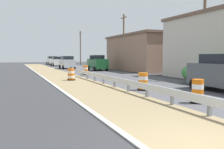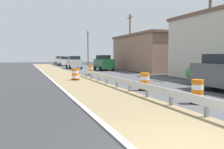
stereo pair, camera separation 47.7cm
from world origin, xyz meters
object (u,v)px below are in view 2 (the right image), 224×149
object	(u,v)px
utility_pole_near	(209,31)
utility_pole_far	(88,47)
car_trailing_far_lane	(64,61)
traffic_barrel_nearest	(197,93)
traffic_barrel_far	(91,71)
utility_pole_mid	(130,41)
car_lead_far_lane	(60,60)
car_lead_near_lane	(74,62)
car_trailing_near_lane	(104,63)
traffic_barrel_mid	(75,75)
traffic_barrel_close	(145,83)

from	to	relation	value
utility_pole_near	utility_pole_far	bearing A→B (deg)	90.15
car_trailing_far_lane	traffic_barrel_nearest	bearing A→B (deg)	179.12
traffic_barrel_far	utility_pole_mid	distance (m)	10.45
traffic_barrel_nearest	car_lead_far_lane	distance (m)	50.37
car_lead_near_lane	car_trailing_near_lane	xyz separation A→B (m)	(3.17, -6.04, 0.07)
traffic_barrel_nearest	traffic_barrel_far	world-z (taller)	traffic_barrel_nearest
traffic_barrel_mid	utility_pole_far	world-z (taller)	utility_pole_far
traffic_barrel_nearest	car_lead_far_lane	xyz separation A→B (m)	(1.16, 50.35, 0.54)
traffic_barrel_mid	car_trailing_far_lane	bearing A→B (deg)	82.78
traffic_barrel_mid	car_trailing_near_lane	xyz separation A→B (m)	(6.76, 12.52, 0.65)
car_trailing_near_lane	car_lead_far_lane	xyz separation A→B (m)	(-2.66, 25.75, -0.09)
traffic_barrel_close	utility_pole_far	world-z (taller)	utility_pole_far
traffic_barrel_nearest	utility_pole_near	bearing A→B (deg)	45.19
car_lead_near_lane	utility_pole_mid	world-z (taller)	utility_pole_mid
car_trailing_near_lane	car_lead_far_lane	distance (m)	25.89
utility_pole_far	traffic_barrel_close	bearing A→B (deg)	-100.03
traffic_barrel_far	car_lead_far_lane	distance (m)	33.29
car_trailing_far_lane	utility_pole_near	distance (m)	35.67
traffic_barrel_mid	utility_pole_far	bearing A→B (deg)	73.54
traffic_barrel_mid	utility_pole_near	distance (m)	11.85
traffic_barrel_mid	utility_pole_far	size ratio (longest dim) A/B	0.13
car_trailing_far_lane	utility_pole_far	xyz separation A→B (m)	(6.28, 4.02, 3.13)
car_trailing_far_lane	utility_pole_mid	size ratio (longest dim) A/B	0.56
car_lead_near_lane	utility_pole_mid	xyz separation A→B (m)	(6.76, -7.41, 3.18)
car_trailing_near_lane	car_trailing_far_lane	size ratio (longest dim) A/B	0.97
car_lead_near_lane	car_lead_far_lane	world-z (taller)	car_lead_near_lane
traffic_barrel_close	traffic_barrel_mid	world-z (taller)	traffic_barrel_close
traffic_barrel_close	car_lead_far_lane	bearing A→B (deg)	88.26
traffic_barrel_far	car_lead_near_lane	bearing A→B (deg)	86.53
car_lead_far_lane	traffic_barrel_mid	bearing A→B (deg)	171.74
traffic_barrel_close	utility_pole_near	size ratio (longest dim) A/B	0.14
traffic_barrel_mid	utility_pole_near	size ratio (longest dim) A/B	0.13
traffic_barrel_far	car_trailing_far_lane	bearing A→B (deg)	87.59
traffic_barrel_far	utility_pole_far	size ratio (longest dim) A/B	0.13
car_lead_far_lane	utility_pole_mid	xyz separation A→B (m)	(6.25, -27.11, 3.20)
traffic_barrel_nearest	car_lead_near_lane	distance (m)	30.66
car_lead_near_lane	car_trailing_far_lane	xyz separation A→B (m)	(0.24, 11.63, -0.05)
utility_pole_near	utility_pole_mid	distance (m)	15.91
car_lead_near_lane	utility_pole_near	bearing A→B (deg)	-165.16
car_trailing_far_lane	utility_pole_mid	xyz separation A→B (m)	(6.52, -19.04, 3.23)
utility_pole_near	traffic_barrel_close	bearing A→B (deg)	-158.81
traffic_barrel_nearest	traffic_barrel_far	xyz separation A→B (m)	(-0.17, 17.10, -0.00)
traffic_barrel_nearest	utility_pole_near	xyz separation A→B (m)	(7.27, 7.32, 3.66)
traffic_barrel_mid	car_trailing_far_lane	world-z (taller)	car_trailing_far_lane
utility_pole_far	car_trailing_far_lane	bearing A→B (deg)	-147.37
car_lead_near_lane	traffic_barrel_nearest	bearing A→B (deg)	177.77
traffic_barrel_far	car_lead_near_lane	distance (m)	13.58
traffic_barrel_far	car_trailing_far_lane	xyz separation A→B (m)	(1.06, 25.18, 0.51)
car_trailing_near_lane	traffic_barrel_far	bearing A→B (deg)	-28.01
car_trailing_near_lane	utility_pole_far	distance (m)	22.17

